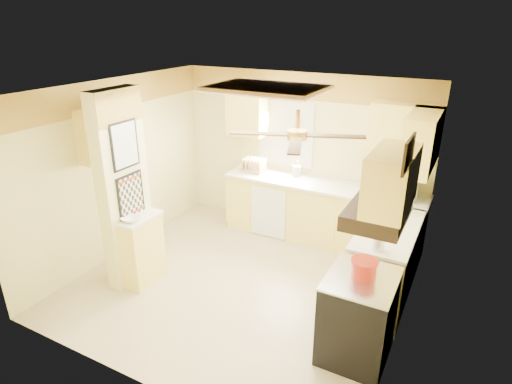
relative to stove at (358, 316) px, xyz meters
The scene contains 34 objects.
floor 1.82m from the stove, 161.77° to the left, with size 4.00×4.00×0.00m, color tan.
ceiling 2.69m from the stove, 161.77° to the left, with size 4.00×4.00×0.00m, color white.
wall_back 3.07m from the stove, 124.28° to the left, with size 4.00×4.00×0.00m, color #E7DA8D.
wall_front 2.29m from the stove, 141.04° to the right, with size 4.00×4.00×0.00m, color #E7DA8D.
wall_left 3.79m from the stove, behind, with size 3.80×3.80×0.00m, color #E7DA8D.
wall_right 1.02m from the stove, 59.02° to the left, with size 3.80×3.80×0.00m, color #E7DA8D.
wallpaper_border 3.48m from the stove, 124.50° to the left, with size 4.00×0.02×0.40m, color #FFD74B.
partition_column 3.12m from the stove, behind, with size 0.20×0.70×2.50m, color #E7DA8D.
partition_ledge 2.80m from the stove, behind, with size 0.25×0.55×0.90m, color #FAE26A.
ledge_top 2.84m from the stove, behind, with size 0.28×0.58×0.04m, color white.
lower_cabinets_back 2.45m from the stove, 118.55° to the left, with size 3.00×0.60×0.90m, color #FAE26A.
lower_cabinets_right 1.15m from the stove, 88.49° to the left, with size 0.60×1.40×0.90m, color #FAE26A.
countertop_back 2.48m from the stove, 118.66° to the left, with size 3.04×0.64×0.04m, color white.
countertop_right 1.24m from the stove, 88.99° to the left, with size 0.64×1.44×0.04m, color white.
dishwasher_panel 2.66m from the stove, 136.25° to the left, with size 0.58×0.02×0.80m, color white.
window 3.29m from the stove, 128.23° to the left, with size 0.92×0.02×1.02m.
upper_cab_back_left 3.67m from the stove, 137.92° to the left, with size 0.60×0.35×0.70m, color #FAE26A.
upper_cab_back_right 2.67m from the stove, 93.01° to the left, with size 0.90×0.35×0.70m, color #FAE26A.
upper_cab_right 2.28m from the stove, 85.07° to the left, with size 0.35×1.00×0.70m, color #FAE26A.
upper_cab_left_wall 3.77m from the stove, behind, with size 0.35×0.75×0.70m, color #FAE26A.
upper_cab_over_stove 1.50m from the stove, ahead, with size 0.35×0.76×0.52m, color #FAE26A.
stove is the anchor object (origin of this frame).
range_hood 1.16m from the stove, ahead, with size 0.50×0.76×0.14m, color black.
poster_menu 3.22m from the stove, behind, with size 0.02×0.42×0.57m.
poster_nashville 3.00m from the stove, behind, with size 0.02×0.42×0.57m.
ceiling_light_panel 2.75m from the stove, 146.22° to the left, with size 1.35×0.95×0.06m.
ceiling_fan 1.95m from the stove, 167.38° to the right, with size 1.15×1.15×0.26m.
vent_grate 1.90m from the stove, 48.45° to the right, with size 0.02×0.40×0.25m, color black.
microwave 2.24m from the stove, 93.44° to the left, with size 0.58×0.39×0.32m, color white.
bowl 2.86m from the stove, behind, with size 0.22×0.22×0.05m, color white.
dutch_oven 0.54m from the stove, 90.91° to the left, with size 0.26×0.26×0.17m.
kettle 0.81m from the stove, 88.81° to the left, with size 0.13×0.13×0.20m.
dish_rack 3.25m from the stove, 137.20° to the left, with size 0.38×0.29×0.21m.
utensil_crock 2.89m from the stove, 125.84° to the left, with size 0.13×0.13×0.25m.
Camera 1 is at (2.40, -4.12, 3.24)m, focal length 30.00 mm.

